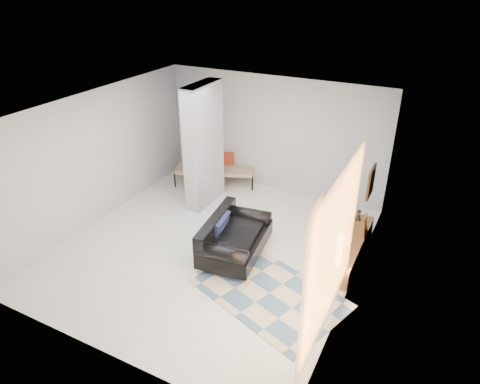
% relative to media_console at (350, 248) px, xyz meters
% --- Properties ---
extents(floor, '(6.00, 6.00, 0.00)m').
position_rel_media_console_xyz_m(floor, '(-2.52, -0.90, -0.20)').
color(floor, white).
rests_on(floor, ground).
extents(ceiling, '(6.00, 6.00, 0.00)m').
position_rel_media_console_xyz_m(ceiling, '(-2.52, -0.90, 2.60)').
color(ceiling, white).
rests_on(ceiling, wall_back).
extents(wall_back, '(6.00, 0.00, 6.00)m').
position_rel_media_console_xyz_m(wall_back, '(-2.52, 2.10, 1.20)').
color(wall_back, silver).
rests_on(wall_back, ground).
extents(wall_front, '(6.00, 0.00, 6.00)m').
position_rel_media_console_xyz_m(wall_front, '(-2.52, -3.90, 1.20)').
color(wall_front, silver).
rests_on(wall_front, ground).
extents(wall_left, '(0.00, 6.00, 6.00)m').
position_rel_media_console_xyz_m(wall_left, '(-5.27, -0.90, 1.20)').
color(wall_left, silver).
rests_on(wall_left, ground).
extents(wall_right, '(0.00, 6.00, 6.00)m').
position_rel_media_console_xyz_m(wall_right, '(0.23, -0.90, 1.20)').
color(wall_right, silver).
rests_on(wall_right, ground).
extents(partition_column, '(0.35, 1.20, 2.80)m').
position_rel_media_console_xyz_m(partition_column, '(-3.62, 0.70, 1.20)').
color(partition_column, '#AEB2B6').
rests_on(partition_column, floor).
extents(hallway_door, '(0.85, 0.06, 2.04)m').
position_rel_media_console_xyz_m(hallway_door, '(-4.62, 2.06, 0.82)').
color(hallway_door, white).
rests_on(hallway_door, floor).
extents(curtain, '(0.00, 2.55, 2.55)m').
position_rel_media_console_xyz_m(curtain, '(0.15, -2.05, 1.25)').
color(curtain, '#FFA943').
rests_on(curtain, wall_right).
extents(wall_art, '(0.04, 0.45, 0.55)m').
position_rel_media_console_xyz_m(wall_art, '(0.20, -0.00, 1.45)').
color(wall_art, '#3A1D0F').
rests_on(wall_art, wall_right).
extents(media_console, '(0.45, 2.06, 0.80)m').
position_rel_media_console_xyz_m(media_console, '(0.00, 0.00, 0.00)').
color(media_console, brown).
rests_on(media_console, floor).
extents(loveseat, '(1.20, 1.81, 0.76)m').
position_rel_media_console_xyz_m(loveseat, '(-2.05, -0.90, 0.15)').
color(loveseat, silver).
rests_on(loveseat, floor).
extents(daybed, '(2.16, 1.51, 0.77)m').
position_rel_media_console_xyz_m(daybed, '(-3.95, 1.71, 0.20)').
color(daybed, black).
rests_on(daybed, floor).
extents(area_rug, '(2.84, 2.35, 0.01)m').
position_rel_media_console_xyz_m(area_rug, '(-0.94, -1.66, -0.20)').
color(area_rug, beige).
rests_on(area_rug, floor).
extents(cylinder_lamp, '(0.11, 0.11, 0.61)m').
position_rel_media_console_xyz_m(cylinder_lamp, '(-0.02, -0.90, 0.50)').
color(cylinder_lamp, silver).
rests_on(cylinder_lamp, media_console).
extents(bronze_figurine, '(0.12, 0.12, 0.24)m').
position_rel_media_console_xyz_m(bronze_figurine, '(-0.05, 0.77, 0.31)').
color(bronze_figurine, '#2F2315').
rests_on(bronze_figurine, media_console).
extents(vase, '(0.21, 0.21, 0.21)m').
position_rel_media_console_xyz_m(vase, '(-0.05, -0.17, 0.30)').
color(vase, silver).
rests_on(vase, media_console).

